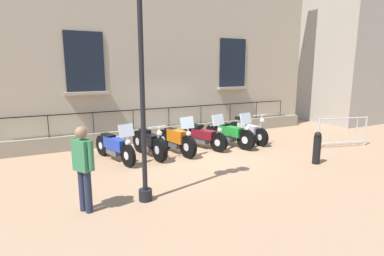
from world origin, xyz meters
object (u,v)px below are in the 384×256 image
object	(u,v)px
motorcycle_maroon	(203,136)
pedestrian_standing	(83,164)
bollard	(317,148)
crowd_barrier	(343,131)
motorcycle_green	(229,134)
motorcycle_blue	(115,147)
motorcycle_silver	(247,131)
lamppost	(140,11)
motorcycle_black	(149,143)
motorcycle_orange	(176,140)

from	to	relation	value
motorcycle_maroon	pedestrian_standing	bearing A→B (deg)	-53.91
motorcycle_maroon	bollard	xyz separation A→B (m)	(3.01, 2.08, 0.06)
pedestrian_standing	crowd_barrier	bearing A→B (deg)	97.12
motorcycle_green	motorcycle_blue	bearing A→B (deg)	-90.81
motorcycle_silver	bollard	xyz separation A→B (m)	(3.10, 0.13, 0.06)
lamppost	crowd_barrier	size ratio (longest dim) A/B	2.66
bollard	pedestrian_standing	distance (m)	6.40
bollard	motorcycle_silver	bearing A→B (deg)	-177.52
bollard	motorcycle_maroon	bearing A→B (deg)	-145.37
motorcycle_silver	pedestrian_standing	bearing A→B (deg)	-62.70
motorcycle_green	bollard	xyz separation A→B (m)	(2.85, 1.10, 0.03)
motorcycle_green	lamppost	distance (m)	6.08
motorcycle_maroon	motorcycle_silver	distance (m)	1.95
motorcycle_black	motorcycle_orange	size ratio (longest dim) A/B	1.05
motorcycle_blue	motorcycle_orange	world-z (taller)	motorcycle_orange
motorcycle_blue	crowd_barrier	size ratio (longest dim) A/B	1.15
lamppost	motorcycle_blue	bearing A→B (deg)	178.55
motorcycle_maroon	crowd_barrier	bearing A→B (deg)	65.13
motorcycle_blue	motorcycle_maroon	bearing A→B (deg)	92.00
motorcycle_silver	crowd_barrier	world-z (taller)	motorcycle_silver
lamppost	pedestrian_standing	xyz separation A→B (m)	(-0.04, -1.18, -2.82)
motorcycle_blue	motorcycle_maroon	size ratio (longest dim) A/B	1.09
motorcycle_green	lamppost	bearing A→B (deg)	-53.69
crowd_barrier	motorcycle_green	bearing A→B (deg)	-118.69
motorcycle_blue	motorcycle_orange	distance (m)	1.96
lamppost	motorcycle_black	bearing A→B (deg)	159.51
motorcycle_black	motorcycle_silver	world-z (taller)	motorcycle_silver
motorcycle_silver	lamppost	distance (m)	6.90
motorcycle_blue	motorcycle_black	bearing A→B (deg)	89.31
motorcycle_black	crowd_barrier	bearing A→B (deg)	73.23
motorcycle_black	motorcycle_blue	bearing A→B (deg)	-90.69
motorcycle_blue	motorcycle_silver	size ratio (longest dim) A/B	0.99
motorcycle_blue	pedestrian_standing	distance (m)	3.32
motorcycle_orange	motorcycle_silver	world-z (taller)	motorcycle_orange
motorcycle_orange	motorcycle_blue	bearing A→B (deg)	-93.00
motorcycle_maroon	crowd_barrier	world-z (taller)	motorcycle_maroon
crowd_barrier	lamppost	bearing A→B (deg)	-81.50
lamppost	pedestrian_standing	bearing A→B (deg)	-91.89
lamppost	bollard	bearing A→B (deg)	91.85
motorcycle_maroon	pedestrian_standing	world-z (taller)	pedestrian_standing
lamppost	pedestrian_standing	distance (m)	3.05
lamppost	crowd_barrier	world-z (taller)	lamppost
motorcycle_maroon	motorcycle_green	bearing A→B (deg)	80.49
bollard	pedestrian_standing	bearing A→B (deg)	-88.84
motorcycle_silver	bollard	distance (m)	3.10
lamppost	motorcycle_maroon	bearing A→B (deg)	135.47
motorcycle_green	lamppost	world-z (taller)	lamppost
bollard	motorcycle_green	bearing A→B (deg)	-158.81
crowd_barrier	bollard	world-z (taller)	crowd_barrier
motorcycle_blue	motorcycle_silver	bearing A→B (deg)	92.21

